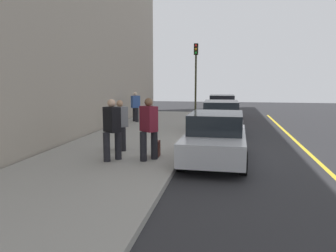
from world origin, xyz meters
name	(u,v)px	position (x,y,z in m)	size (l,w,h in m)	color
ground_plane	(215,157)	(0.00, 0.00, 0.00)	(56.00, 56.00, 0.00)	#28282B
sidewalk	(119,151)	(0.00, -3.30, 0.07)	(28.00, 4.60, 0.15)	gray
lane_stripe_centre	(317,161)	(0.00, 3.20, 0.00)	(28.00, 0.14, 0.01)	gold
parked_car_red	(222,106)	(-11.92, -0.03, 0.76)	(4.32, 1.98, 1.51)	black
parked_car_white	(221,117)	(-5.26, 0.07, 0.76)	(4.62, 1.96, 1.51)	black
parked_car_silver	(216,137)	(0.59, 0.03, 0.76)	(4.28, 2.00, 1.51)	black
pedestrian_grey_coat	(120,124)	(0.16, -3.19, 1.06)	(0.53, 0.53, 1.71)	black
pedestrian_black_coat	(112,128)	(1.63, -2.96, 1.13)	(0.55, 0.58, 1.83)	black
pedestrian_burgundy_coat	(149,127)	(1.40, -1.90, 1.14)	(0.56, 0.59, 1.86)	black
pedestrian_blue_coat	(136,106)	(-7.55, -4.80, 1.05)	(0.51, 0.54, 1.69)	black
traffic_light_pole	(196,68)	(-10.61, -1.68, 3.26)	(0.35, 0.26, 4.63)	#2D2D19
rolling_suitcase	(156,149)	(0.89, -1.80, 0.40)	(0.34, 0.22, 0.85)	#471E19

